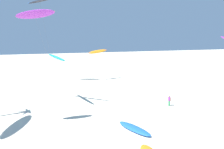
% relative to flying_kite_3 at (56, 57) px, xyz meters
% --- Properties ---
extents(flying_kite_3, '(2.31, 7.89, 8.09)m').
position_rel_flying_kite_3_xyz_m(flying_kite_3, '(0.00, 0.00, 0.00)').
color(flying_kite_3, '#19B2B7').
rests_on(flying_kite_3, ground).
extents(flying_kite_5, '(5.28, 7.47, 19.07)m').
position_rel_flying_kite_3_xyz_m(flying_kite_5, '(-0.69, 17.15, 10.69)').
color(flying_kite_5, black).
rests_on(flying_kite_5, ground).
extents(flying_kite_6, '(5.35, 6.32, 7.82)m').
position_rel_flying_kite_3_xyz_m(flying_kite_6, '(12.36, 17.61, -0.41)').
color(flying_kite_6, orange).
rests_on(flying_kite_6, ground).
extents(flying_kite_8, '(5.98, 12.52, 14.74)m').
position_rel_flying_kite_3_xyz_m(flying_kite_8, '(-3.02, -0.70, 6.42)').
color(flying_kite_8, purple).
rests_on(flying_kite_8, ground).
extents(grounded_kite_1, '(2.58, 5.56, 0.43)m').
position_rel_flying_kite_3_xyz_m(grounded_kite_1, '(6.60, -14.46, -7.27)').
color(grounded_kite_1, blue).
rests_on(grounded_kite_1, ground).
extents(person_foreground_walker, '(0.29, 0.49, 1.65)m').
position_rel_flying_kite_3_xyz_m(person_foreground_walker, '(16.05, -7.48, -6.58)').
color(person_foreground_walker, '#338E56').
rests_on(person_foreground_walker, ground).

